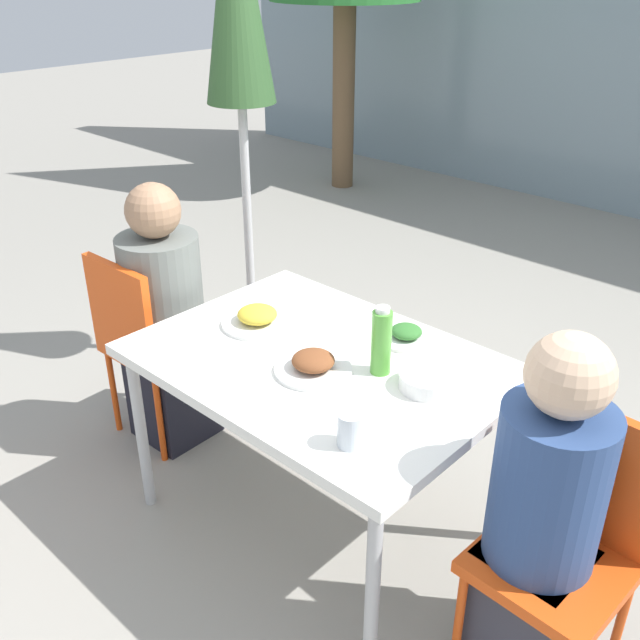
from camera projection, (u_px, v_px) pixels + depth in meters
ground_plane at (320, 519)px, 2.82m from camera, size 24.00×24.00×0.00m
dining_table at (320, 373)px, 2.50m from camera, size 1.27×0.91×0.74m
chair_left at (145, 335)px, 3.07m from camera, size 0.41×0.41×0.89m
person_left at (166, 324)px, 3.07m from camera, size 0.34×0.34×1.19m
chair_right at (569, 532)px, 2.03m from camera, size 0.42×0.42×0.89m
person_right at (541, 525)px, 2.00m from camera, size 0.31×0.31×1.18m
closed_umbrella at (238, 14)px, 3.14m from camera, size 0.36×0.36×2.38m
plate_0 at (406, 335)px, 2.58m from camera, size 0.21×0.21×0.06m
plate_1 at (313, 365)px, 2.39m from camera, size 0.26×0.26×0.07m
plate_2 at (257, 318)px, 2.69m from camera, size 0.27×0.27×0.07m
bottle at (381, 341)px, 2.34m from camera, size 0.07×0.07×0.24m
drinking_cup at (351, 429)px, 2.02m from camera, size 0.08×0.08×0.11m
salad_bowl at (428, 380)px, 2.30m from camera, size 0.19×0.19×0.05m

